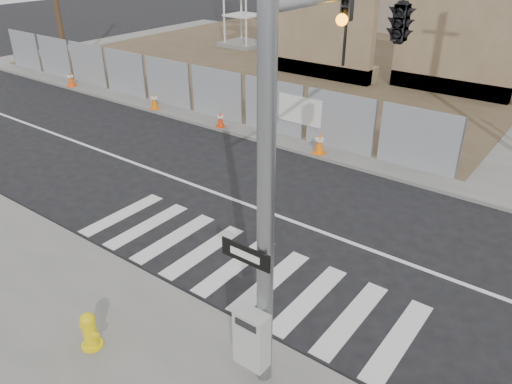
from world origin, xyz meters
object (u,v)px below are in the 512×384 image
Objects in this scene: traffic_cone_c at (220,119)px; traffic_cone_d at (319,143)px; traffic_cone_b at (154,101)px; fire_hydrant at (90,330)px; signal_pole at (362,75)px; traffic_cone_a at (71,79)px.

traffic_cone_c is 4.46m from traffic_cone_d.
traffic_cone_d is (8.19, 0.00, 0.02)m from traffic_cone_b.
traffic_cone_c is at bearing 116.89° from fire_hydrant.
fire_hydrant is 14.02m from traffic_cone_b.
signal_pole reaches higher than fire_hydrant.
traffic_cone_b is at bearing 130.38° from fire_hydrant.
fire_hydrant is 1.22× the size of traffic_cone_c.
signal_pole reaches higher than traffic_cone_d.
signal_pole is 9.04× the size of traffic_cone_a.
fire_hydrant is at bearing -83.08° from traffic_cone_d.
fire_hydrant is at bearing -125.70° from signal_pole.
traffic_cone_b is (5.96, 0.00, -0.01)m from traffic_cone_a.
signal_pole is 8.89× the size of traffic_cone_d.
traffic_cone_d is at bearing 0.00° from traffic_cone_c.
traffic_cone_d is (14.15, 0.00, 0.01)m from traffic_cone_a.
traffic_cone_a reaches higher than traffic_cone_c.
traffic_cone_b is at bearing 0.00° from traffic_cone_a.
traffic_cone_a is at bearing 161.15° from signal_pole.
traffic_cone_d reaches higher than traffic_cone_a.
traffic_cone_d is at bearing 0.00° from traffic_cone_b.
traffic_cone_c is (-8.66, 6.27, -4.36)m from signal_pole.
traffic_cone_b is at bearing 180.00° from traffic_cone_d.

